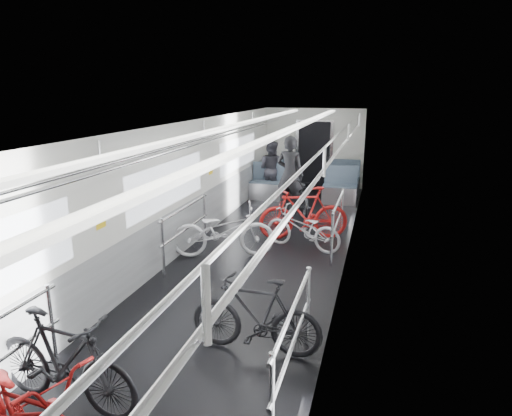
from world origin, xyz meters
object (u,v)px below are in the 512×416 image
at_px(bike_left_near, 23,409).
at_px(bike_right_mid, 302,229).
at_px(person_seated, 271,169).
at_px(bike_left_far, 223,231).
at_px(bike_left_mid, 64,361).
at_px(bike_right_far, 304,213).
at_px(bike_aisle, 304,195).
at_px(bike_right_near, 256,315).
at_px(person_standing, 290,174).

xyz_separation_m(bike_left_near, bike_right_mid, (1.29, 5.67, -0.09)).
bearing_deg(person_seated, bike_right_mid, 123.92).
height_order(bike_left_near, bike_left_far, bike_left_near).
xyz_separation_m(bike_left_near, bike_left_mid, (-0.12, 0.64, 0.01)).
bearing_deg(bike_right_mid, bike_left_far, -44.30).
distance_m(bike_right_mid, bike_right_far, 0.62).
xyz_separation_m(bike_left_near, bike_right_far, (1.21, 6.27, 0.05)).
relative_size(bike_aisle, person_seated, 1.13).
xyz_separation_m(bike_left_mid, person_seated, (-0.20, 9.10, 0.29)).
bearing_deg(bike_right_near, bike_right_far, -177.30).
xyz_separation_m(bike_right_mid, person_standing, (-0.77, 2.60, 0.54)).
relative_size(bike_right_far, bike_aisle, 1.01).
bearing_deg(person_standing, bike_right_far, 120.39).
bearing_deg(bike_right_far, bike_aisle, 170.12).
bearing_deg(bike_left_far, bike_right_near, -173.72).
height_order(bike_left_mid, person_standing, person_standing).
relative_size(bike_left_mid, bike_right_mid, 1.08).
distance_m(bike_left_mid, bike_right_mid, 5.22).
xyz_separation_m(bike_left_mid, bike_right_far, (1.32, 5.63, 0.04)).
height_order(bike_left_near, bike_right_near, bike_left_near).
relative_size(bike_left_near, bike_left_mid, 1.12).
xyz_separation_m(bike_left_far, bike_right_near, (1.40, -2.86, -0.02)).
distance_m(bike_right_far, person_seated, 3.80).
bearing_deg(bike_right_far, bike_left_mid, -32.63).
distance_m(bike_left_mid, bike_left_far, 4.28).
relative_size(person_standing, person_seated, 1.19).
distance_m(bike_left_mid, person_standing, 7.66).
xyz_separation_m(bike_left_far, person_seated, (-0.28, 4.82, 0.30)).
relative_size(bike_left_far, bike_right_far, 1.02).
distance_m(bike_right_far, person_standing, 2.15).
xyz_separation_m(bike_left_mid, bike_aisle, (1.00, 7.52, -0.03)).
bearing_deg(bike_right_far, bike_left_far, -61.97).
distance_m(bike_left_far, bike_right_near, 3.19).
distance_m(bike_left_mid, bike_right_far, 5.78).
height_order(bike_aisle, person_standing, person_standing).
bearing_deg(person_seated, bike_left_far, 105.82).
relative_size(bike_left_mid, bike_right_far, 0.92).
distance_m(bike_left_near, bike_aisle, 8.22).
bearing_deg(person_seated, person_standing, 132.01).
bearing_deg(bike_left_far, bike_right_far, -62.37).
distance_m(bike_right_near, bike_aisle, 6.13).
xyz_separation_m(bike_aisle, person_standing, (-0.37, 0.10, 0.47)).
distance_m(bike_left_near, person_standing, 8.30).
height_order(bike_left_far, person_seated, person_seated).
bearing_deg(bike_right_far, person_seated, -175.72).
xyz_separation_m(bike_left_near, person_standing, (0.52, 8.27, 0.45)).
distance_m(bike_left_far, bike_right_mid, 1.52).
bearing_deg(bike_left_far, person_seated, -16.44).
relative_size(bike_left_near, person_standing, 0.99).
bearing_deg(bike_left_mid, bike_right_near, -40.16).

